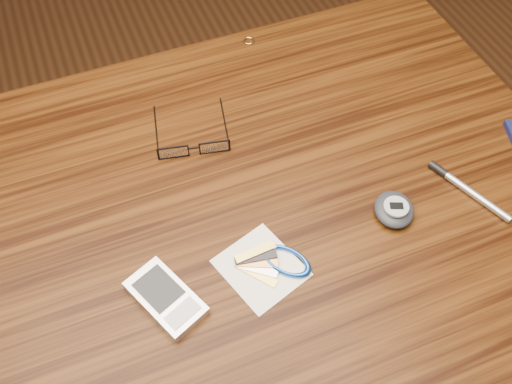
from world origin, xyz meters
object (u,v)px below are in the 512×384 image
at_px(desk, 233,248).
at_px(pda_phone, 166,298).
at_px(notepad_keys, 273,264).
at_px(eyeglasses, 194,147).
at_px(pedometer, 394,209).
at_px(silver_pen, 463,186).

height_order(desk, pda_phone, pda_phone).
xyz_separation_m(pda_phone, notepad_keys, (0.14, -0.00, -0.00)).
relative_size(eyeglasses, notepad_keys, 1.00).
bearing_deg(desk, pedometer, -23.30).
relative_size(eyeglasses, pedometer, 1.67).
height_order(notepad_keys, silver_pen, same).
height_order(desk, eyeglasses, eyeglasses).
relative_size(desk, eyeglasses, 7.75).
bearing_deg(silver_pen, pedometer, -179.27).
distance_m(desk, notepad_keys, 0.15).
height_order(pedometer, silver_pen, pedometer).
distance_m(desk, pedometer, 0.25).
bearing_deg(notepad_keys, silver_pen, 2.63).
bearing_deg(silver_pen, eyeglasses, 148.02).
xyz_separation_m(desk, notepad_keys, (0.02, -0.10, 0.11)).
distance_m(desk, silver_pen, 0.34).
relative_size(desk, silver_pen, 7.82).
bearing_deg(pedometer, pda_phone, -178.47).
distance_m(eyeglasses, notepad_keys, 0.22).
relative_size(pedometer, notepad_keys, 0.60).
distance_m(pedometer, notepad_keys, 0.18).
bearing_deg(pda_phone, pedometer, 1.53).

